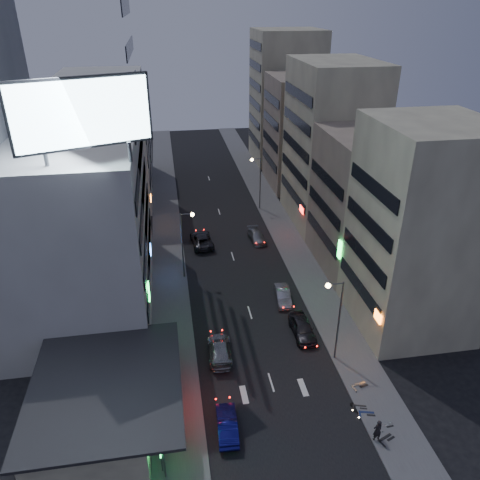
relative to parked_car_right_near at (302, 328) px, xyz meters
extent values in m
plane|color=black|center=(-4.33, -9.72, -0.81)|extent=(180.00, 180.00, 0.00)
cube|color=#4C4C4F|center=(-12.33, 20.28, -0.75)|extent=(4.00, 120.00, 0.12)
cube|color=#4C4C4F|center=(3.67, 20.28, -0.75)|extent=(4.00, 120.00, 0.12)
cube|color=beige|center=(-18.33, -7.72, 0.99)|extent=(8.00, 12.00, 3.60)
cube|color=black|center=(-17.33, -7.72, 2.94)|extent=(11.00, 13.00, 0.25)
cube|color=black|center=(-13.23, -7.72, 2.29)|extent=(0.12, 4.00, 0.90)
cube|color=#FF1E14|center=(-13.15, -7.72, 2.29)|extent=(0.04, 3.70, 0.70)
cube|color=#B8B8B3|center=(-21.33, 10.28, 8.19)|extent=(14.00, 24.00, 18.00)
cube|color=beige|center=(10.67, 0.78, 9.19)|extent=(10.00, 11.00, 20.00)
cube|color=tan|center=(11.17, 12.28, 7.19)|extent=(11.00, 12.00, 16.00)
cube|color=beige|center=(10.67, 25.28, 10.19)|extent=(10.00, 14.00, 22.00)
cube|color=#B8B8B3|center=(-19.83, 35.28, 9.19)|extent=(11.00, 10.00, 20.00)
cube|color=gray|center=(-20.33, 48.28, 6.69)|extent=(12.00, 10.00, 15.00)
cube|color=tan|center=(11.17, 40.28, 8.19)|extent=(11.00, 12.00, 18.00)
cube|color=beige|center=(11.67, 54.28, 11.19)|extent=(12.00, 12.00, 24.00)
cylinder|color=#595B60|center=(-20.33, 0.28, 17.94)|extent=(0.30, 0.30, 1.50)
cylinder|color=#595B60|center=(-14.33, 0.28, 17.94)|extent=(0.30, 0.30, 1.50)
cube|color=black|center=(-17.33, 0.28, 20.89)|extent=(9.52, 3.75, 5.00)
cube|color=#BDE9FC|center=(-17.25, 0.08, 20.89)|extent=(9.04, 3.34, 4.60)
cylinder|color=#595B60|center=(1.97, -3.72, 3.31)|extent=(0.16, 0.16, 8.00)
cylinder|color=#595B60|center=(1.27, -3.72, 7.21)|extent=(1.40, 0.10, 0.10)
sphere|color=#FFD88C|center=(0.67, -3.72, 7.11)|extent=(0.44, 0.44, 0.44)
cylinder|color=#595B60|center=(-10.63, 12.28, 3.31)|extent=(0.16, 0.16, 8.00)
cylinder|color=#595B60|center=(-9.93, 12.28, 7.21)|extent=(1.40, 0.10, 0.10)
sphere|color=#FFD88C|center=(-9.33, 12.28, 7.11)|extent=(0.44, 0.44, 0.44)
cylinder|color=#595B60|center=(1.97, 30.28, 3.31)|extent=(0.16, 0.16, 8.00)
cylinder|color=#595B60|center=(1.27, 30.28, 7.21)|extent=(1.40, 0.10, 0.10)
sphere|color=#FFD88C|center=(0.67, 30.28, 7.11)|extent=(0.44, 0.44, 0.44)
imported|color=#2B292F|center=(0.00, 0.00, 0.00)|extent=(1.93, 4.77, 1.63)
imported|color=#9B9DA3|center=(-0.47, 5.82, -0.13)|extent=(1.82, 4.27, 1.37)
imported|color=#252429|center=(-7.88, 20.00, -0.04)|extent=(2.97, 5.75, 1.55)
imported|color=gray|center=(-0.51, 20.02, -0.16)|extent=(2.22, 4.62, 1.30)
imported|color=navy|center=(-8.69, -10.05, -0.12)|extent=(1.68, 4.29, 1.39)
imported|color=gray|center=(-8.20, -1.72, -0.09)|extent=(2.34, 5.12, 1.45)
imported|color=black|center=(1.97, -12.67, 0.25)|extent=(0.74, 0.53, 1.89)
camera|label=1|loc=(-11.71, -34.44, 28.14)|focal=35.00mm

